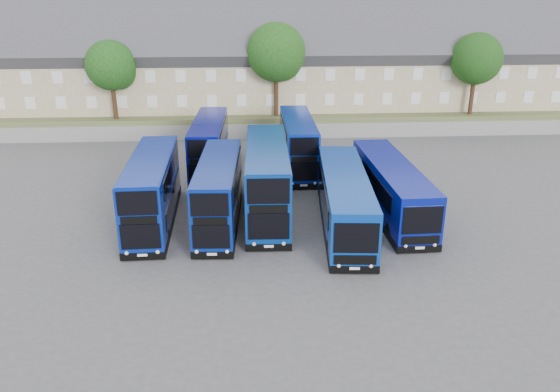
{
  "coord_description": "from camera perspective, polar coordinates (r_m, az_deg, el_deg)",
  "views": [
    {
      "loc": [
        -0.95,
        -29.35,
        14.37
      ],
      "look_at": [
        0.96,
        2.14,
        2.2
      ],
      "focal_mm": 35.0,
      "sensor_mm": 36.0,
      "label": 1
    }
  ],
  "objects": [
    {
      "name": "coach_east_b",
      "position": [
        37.21,
        11.54,
        0.7
      ],
      "size": [
        2.98,
        12.57,
        3.42
      ],
      "rotation": [
        0.0,
        0.0,
        0.03
      ],
      "color": "#07138C",
      "rests_on": "ground"
    },
    {
      "name": "ground",
      "position": [
        32.69,
        -1.46,
        -4.99
      ],
      "size": [
        120.0,
        120.0,
        0.0
      ],
      "primitive_type": "plane",
      "color": "#4B4B50",
      "rests_on": "ground"
    },
    {
      "name": "dd_front_left",
      "position": [
        35.65,
        -13.2,
        0.43
      ],
      "size": [
        2.8,
        10.97,
        4.33
      ],
      "rotation": [
        0.0,
        0.0,
        0.03
      ],
      "color": "navy",
      "rests_on": "ground"
    },
    {
      "name": "retaining_wall",
      "position": [
        55.07,
        -2.4,
        6.76
      ],
      "size": [
        70.0,
        0.4,
        1.5
      ],
      "primitive_type": "cube",
      "color": "slate",
      "rests_on": "ground"
    },
    {
      "name": "dd_front_mid",
      "position": [
        34.89,
        -6.41,
        0.26
      ],
      "size": [
        2.86,
        10.57,
        4.16
      ],
      "rotation": [
        0.0,
        0.0,
        -0.04
      ],
      "color": "navy",
      "rests_on": "ground"
    },
    {
      "name": "coach_east_a",
      "position": [
        34.55,
        6.74,
        -0.55
      ],
      "size": [
        3.65,
        12.92,
        3.49
      ],
      "rotation": [
        0.0,
        0.0,
        -0.08
      ],
      "color": "#08369D",
      "rests_on": "ground"
    },
    {
      "name": "dd_front_right",
      "position": [
        36.12,
        -1.38,
        1.56
      ],
      "size": [
        2.96,
        11.83,
        4.68
      ],
      "rotation": [
        0.0,
        0.0,
        -0.02
      ],
      "color": "navy",
      "rests_on": "ground"
    },
    {
      "name": "dd_rear_left",
      "position": [
        45.22,
        -7.38,
        5.14
      ],
      "size": [
        2.77,
        10.72,
        4.23
      ],
      "rotation": [
        0.0,
        0.0,
        -0.03
      ],
      "color": "#060D7B",
      "rests_on": "ground"
    },
    {
      "name": "tree_west",
      "position": [
        56.43,
        -17.1,
        12.74
      ],
      "size": [
        4.8,
        4.8,
        7.65
      ],
      "color": "#382314",
      "rests_on": "earth_bank"
    },
    {
      "name": "tree_east",
      "position": [
        59.55,
        19.91,
        13.15
      ],
      "size": [
        5.12,
        5.12,
        8.16
      ],
      "color": "#382314",
      "rests_on": "earth_bank"
    },
    {
      "name": "dd_rear_right",
      "position": [
        45.45,
        1.88,
        5.39
      ],
      "size": [
        2.5,
        10.68,
        4.24
      ],
      "rotation": [
        0.0,
        0.0,
        -0.0
      ],
      "color": "#0825A2",
      "rests_on": "ground"
    },
    {
      "name": "tree_far",
      "position": [
        68.31,
        22.45,
        13.99
      ],
      "size": [
        5.44,
        5.44,
        8.67
      ],
      "color": "#382314",
      "rests_on": "earth_bank"
    },
    {
      "name": "tree_mid",
      "position": [
        55.39,
        -0.26,
        14.56
      ],
      "size": [
        5.76,
        5.76,
        9.18
      ],
      "color": "#382314",
      "rests_on": "earth_bank"
    },
    {
      "name": "terrace_row",
      "position": [
        59.99,
        0.34,
        13.65
      ],
      "size": [
        60.0,
        10.4,
        11.2
      ],
      "color": "tan",
      "rests_on": "earth_bank"
    },
    {
      "name": "earth_bank",
      "position": [
        64.75,
        -2.59,
        9.16
      ],
      "size": [
        80.0,
        20.0,
        2.0
      ],
      "primitive_type": "cube",
      "color": "#4E532E",
      "rests_on": "ground"
    }
  ]
}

